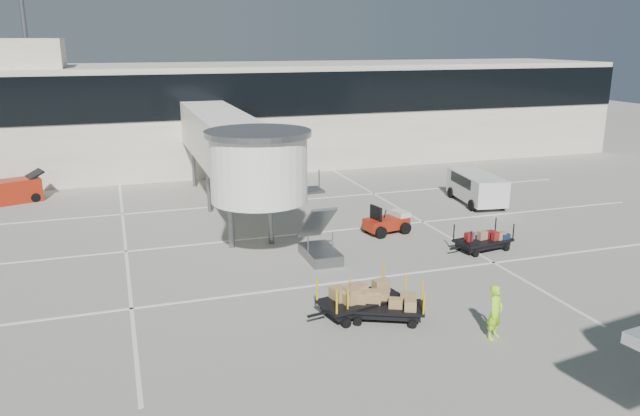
# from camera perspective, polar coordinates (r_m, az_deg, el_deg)

# --- Properties ---
(ground) EXTENTS (140.00, 140.00, 0.00)m
(ground) POSITION_cam_1_polar(r_m,az_deg,el_deg) (25.39, 6.68, -7.96)
(ground) COLOR #A39E91
(ground) RESTS_ON ground
(lane_markings) EXTENTS (40.00, 30.00, 0.02)m
(lane_markings) POSITION_cam_1_polar(r_m,az_deg,el_deg) (33.35, -1.13, -2.14)
(lane_markings) COLOR white
(lane_markings) RESTS_ON ground
(terminal) EXTENTS (64.00, 12.11, 15.20)m
(terminal) POSITION_cam_1_polar(r_m,az_deg,el_deg) (52.27, -7.63, 8.63)
(terminal) COLOR #ECE4CB
(terminal) RESTS_ON ground
(jet_bridge) EXTENTS (5.70, 20.40, 6.03)m
(jet_bridge) POSITION_cam_1_polar(r_m,az_deg,el_deg) (34.37, -7.92, 5.56)
(jet_bridge) COLOR white
(jet_bridge) RESTS_ON ground
(baggage_tug) EXTENTS (2.54, 1.89, 1.56)m
(baggage_tug) POSITION_cam_1_polar(r_m,az_deg,el_deg) (33.16, 6.18, -1.33)
(baggage_tug) COLOR maroon
(baggage_tug) RESTS_ON ground
(suitcase_cart) EXTENTS (3.46, 1.77, 1.33)m
(suitcase_cart) POSITION_cam_1_polar(r_m,az_deg,el_deg) (31.34, 14.72, -2.93)
(suitcase_cart) COLOR black
(suitcase_cart) RESTS_ON ground
(box_cart_near) EXTENTS (3.43, 2.43, 1.35)m
(box_cart_near) POSITION_cam_1_polar(r_m,az_deg,el_deg) (23.13, 6.07, -8.86)
(box_cart_near) COLOR black
(box_cart_near) RESTS_ON ground
(box_cart_far) EXTENTS (3.92, 2.14, 1.50)m
(box_cart_far) POSITION_cam_1_polar(r_m,az_deg,el_deg) (23.47, 4.09, -8.34)
(box_cart_far) COLOR black
(box_cart_far) RESTS_ON ground
(ground_worker) EXTENTS (0.83, 0.74, 1.92)m
(ground_worker) POSITION_cam_1_polar(r_m,az_deg,el_deg) (22.32, 15.74, -9.14)
(ground_worker) COLOR #9FFF1A
(ground_worker) RESTS_ON ground
(minivan) EXTENTS (2.70, 5.13, 1.86)m
(minivan) POSITION_cam_1_polar(r_m,az_deg,el_deg) (40.11, 14.05, 2.01)
(minivan) COLOR silver
(minivan) RESTS_ON ground
(belt_loader) EXTENTS (4.21, 2.69, 1.90)m
(belt_loader) POSITION_cam_1_polar(r_m,az_deg,el_deg) (43.53, -26.54, 1.34)
(belt_loader) COLOR maroon
(belt_loader) RESTS_ON ground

